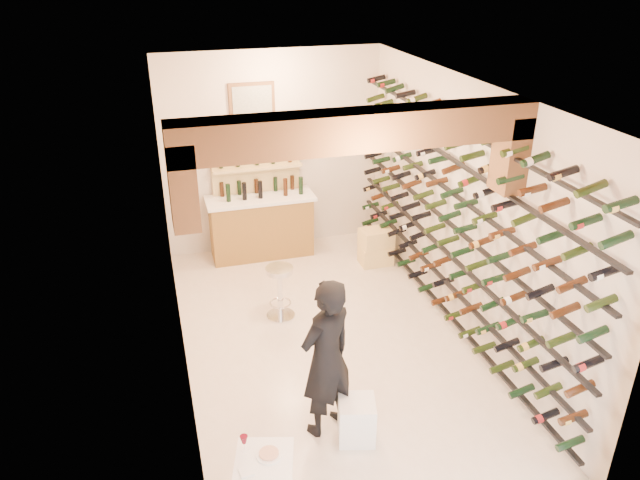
# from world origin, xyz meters

# --- Properties ---
(ground) EXTENTS (6.00, 6.00, 0.00)m
(ground) POSITION_xyz_m (0.00, 0.00, 0.00)
(ground) COLOR beige
(ground) RESTS_ON ground
(room_shell) EXTENTS (3.52, 6.02, 3.21)m
(room_shell) POSITION_xyz_m (0.00, -0.26, 2.25)
(room_shell) COLOR beige
(room_shell) RESTS_ON ground
(wine_rack) EXTENTS (0.32, 5.70, 2.56)m
(wine_rack) POSITION_xyz_m (1.53, 0.00, 1.55)
(wine_rack) COLOR black
(wine_rack) RESTS_ON ground
(back_counter) EXTENTS (1.70, 0.62, 1.29)m
(back_counter) POSITION_xyz_m (-0.30, 2.65, 0.53)
(back_counter) COLOR olive
(back_counter) RESTS_ON ground
(back_shelving) EXTENTS (1.40, 0.31, 2.73)m
(back_shelving) POSITION_xyz_m (-0.30, 2.89, 1.17)
(back_shelving) COLOR tan
(back_shelving) RESTS_ON ground
(tasting_table) EXTENTS (0.59, 0.59, 0.85)m
(tasting_table) POSITION_xyz_m (-1.27, -2.39, 0.57)
(tasting_table) COLOR white
(tasting_table) RESTS_ON ground
(white_stool) EXTENTS (0.44, 0.44, 0.45)m
(white_stool) POSITION_xyz_m (-0.19, -1.69, 0.23)
(white_stool) COLOR white
(white_stool) RESTS_ON ground
(person) EXTENTS (0.76, 0.66, 1.75)m
(person) POSITION_xyz_m (-0.44, -1.46, 0.87)
(person) COLOR black
(person) RESTS_ON ground
(chrome_barstool) EXTENTS (0.39, 0.39, 0.75)m
(chrome_barstool) POSITION_xyz_m (-0.43, 0.74, 0.44)
(chrome_barstool) COLOR silver
(chrome_barstool) RESTS_ON ground
(crate_lower) EXTENTS (0.50, 0.35, 0.30)m
(crate_lower) POSITION_xyz_m (1.36, 1.84, 0.15)
(crate_lower) COLOR #E6C87E
(crate_lower) RESTS_ON ground
(crate_upper) EXTENTS (0.52, 0.38, 0.29)m
(crate_upper) POSITION_xyz_m (1.36, 1.84, 0.44)
(crate_upper) COLOR #E6C87E
(crate_upper) RESTS_ON crate_lower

